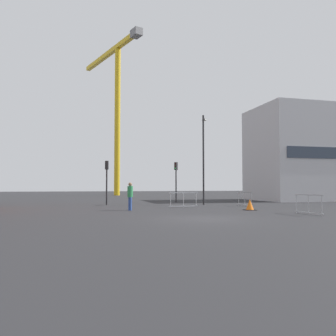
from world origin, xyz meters
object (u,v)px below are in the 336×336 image
(traffic_light_corner, at_px, (176,175))
(construction_crane, at_px, (116,93))
(streetlamp_tall, at_px, (204,152))
(pedestrian_walking, at_px, (130,194))
(traffic_cone_orange, at_px, (250,205))
(traffic_light_median, at_px, (107,175))

(traffic_light_corner, bearing_deg, construction_crane, 97.07)
(streetlamp_tall, height_order, pedestrian_walking, streetlamp_tall)
(traffic_cone_orange, bearing_deg, streetlamp_tall, 95.43)
(construction_crane, relative_size, traffic_light_median, 6.87)
(construction_crane, bearing_deg, traffic_light_corner, -82.93)
(traffic_cone_orange, bearing_deg, pedestrian_walking, 168.03)
(traffic_light_median, bearing_deg, pedestrian_walking, -81.93)
(traffic_light_median, relative_size, pedestrian_walking, 2.04)
(streetlamp_tall, distance_m, traffic_light_median, 8.11)
(streetlamp_tall, distance_m, traffic_cone_orange, 7.85)
(traffic_cone_orange, bearing_deg, traffic_light_median, 134.97)
(pedestrian_walking, bearing_deg, construction_crane, 86.02)
(traffic_light_median, height_order, pedestrian_walking, traffic_light_median)
(traffic_light_median, relative_size, traffic_light_corner, 0.96)
(construction_crane, distance_m, streetlamp_tall, 31.66)
(traffic_light_corner, relative_size, traffic_cone_orange, 5.42)
(construction_crane, bearing_deg, traffic_cone_orange, -82.00)
(construction_crane, xyz_separation_m, pedestrian_walking, (-2.38, -34.11, -15.35))
(traffic_light_corner, bearing_deg, pedestrian_walking, -121.10)
(traffic_light_median, xyz_separation_m, traffic_cone_orange, (8.35, -8.36, -2.09))
(traffic_light_median, distance_m, traffic_cone_orange, 12.01)
(construction_crane, distance_m, traffic_light_corner, 28.78)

